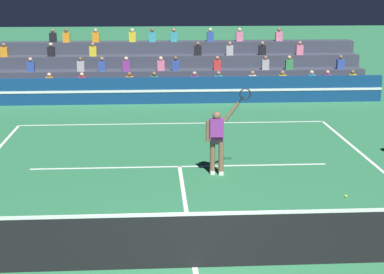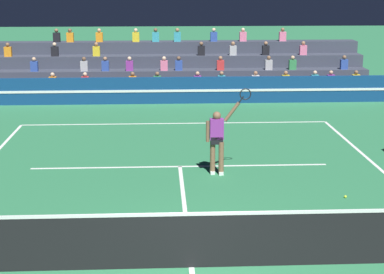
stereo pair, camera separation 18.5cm
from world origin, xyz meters
TOP-DOWN VIEW (x-y plane):
  - ground_plane at (0.00, 0.00)m, footprint 120.00×120.00m
  - court_lines at (0.00, 0.00)m, footprint 11.10×23.90m
  - tennis_net at (0.00, 0.00)m, footprint 12.00×0.10m
  - sponsor_banner_wall at (0.00, 15.76)m, footprint 18.00×0.26m
  - bleacher_stand at (0.00, 18.92)m, footprint 17.77×3.80m
  - tennis_player at (0.98, 5.67)m, footprint 1.25×0.34m
  - tennis_ball at (3.87, 3.59)m, footprint 0.07×0.07m

SIDE VIEW (x-z plane):
  - ground_plane at x=0.00m, z-range 0.00..0.00m
  - court_lines at x=0.00m, z-range 0.00..0.01m
  - tennis_ball at x=3.87m, z-range 0.00..0.07m
  - tennis_net at x=0.00m, z-range -0.01..1.09m
  - sponsor_banner_wall at x=0.00m, z-range 0.00..1.10m
  - bleacher_stand at x=0.00m, z-range -0.58..2.25m
  - tennis_player at x=0.98m, z-range -0.21..2.17m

